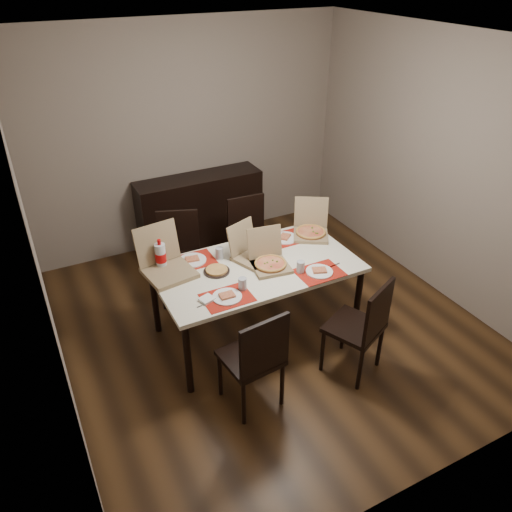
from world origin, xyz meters
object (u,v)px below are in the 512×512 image
object	(u,v)px
chair_far_left	(179,252)
pizza_box_center	(269,261)
dip_bowl	(258,249)
sideboard	(200,211)
chair_near_right	(363,325)
dining_table	(256,272)
chair_far_right	(250,236)
chair_near_left	(256,357)
soda_bottle	(161,256)

from	to	relation	value
chair_far_left	pizza_box_center	bearing A→B (deg)	-62.37
chair_far_left	dip_bowl	xyz separation A→B (m)	(0.55, -0.69, 0.25)
sideboard	chair_near_right	size ratio (longest dim) A/B	1.61
dining_table	chair_far_right	size ratio (longest dim) A/B	1.94
dining_table	chair_near_left	distance (m)	0.94
dining_table	pizza_box_center	bearing A→B (deg)	-31.62
chair_far_left	dining_table	bearing A→B (deg)	-65.81
chair_near_right	dip_bowl	world-z (taller)	chair_near_right
chair_far_right	sideboard	bearing A→B (deg)	103.35
dining_table	soda_bottle	xyz separation A→B (m)	(-0.76, 0.34, 0.19)
chair_near_left	dining_table	bearing A→B (deg)	62.72
dip_bowl	soda_bottle	bearing A→B (deg)	172.79
chair_near_left	chair_far_left	bearing A→B (deg)	89.69
dip_bowl	soda_bottle	xyz separation A→B (m)	(-0.90, 0.11, 0.11)
dip_bowl	dining_table	bearing A→B (deg)	-120.93
dining_table	dip_bowl	size ratio (longest dim) A/B	13.68
chair_near_left	soda_bottle	size ratio (longest dim) A/B	3.20
chair_near_left	chair_near_right	world-z (taller)	same
sideboard	chair_near_left	world-z (taller)	chair_near_left
sideboard	dining_table	size ratio (longest dim) A/B	0.83
chair_far_right	pizza_box_center	distance (m)	1.05
chair_far_left	pizza_box_center	xyz separation A→B (m)	(0.51, -0.98, 0.29)
chair_near_right	dip_bowl	distance (m)	1.21
sideboard	chair_near_right	distance (m)	2.73
chair_far_right	pizza_box_center	xyz separation A→B (m)	(-0.29, -0.96, 0.29)
chair_near_left	dip_bowl	bearing A→B (deg)	61.91
chair_far_right	dip_bowl	world-z (taller)	chair_far_right
chair_near_right	soda_bottle	bearing A→B (deg)	136.73
chair_near_right	soda_bottle	size ratio (longest dim) A/B	3.20
chair_near_left	chair_near_right	xyz separation A→B (m)	(0.96, -0.06, 0.00)
sideboard	chair_far_right	distance (m)	0.95
chair_near_right	pizza_box_center	xyz separation A→B (m)	(-0.44, 0.82, 0.29)
dip_bowl	chair_near_right	bearing A→B (deg)	-70.10
chair_far_left	pizza_box_center	distance (m)	1.15
sideboard	dip_bowl	bearing A→B (deg)	-91.33
chair_near_left	dip_bowl	xyz separation A→B (m)	(0.56, 1.05, 0.25)
pizza_box_center	soda_bottle	distance (m)	0.95
pizza_box_center	soda_bottle	world-z (taller)	pizza_box_center
chair_near_left	dip_bowl	world-z (taller)	chair_near_left
sideboard	dip_bowl	xyz separation A→B (m)	(-0.04, -1.60, 0.32)
chair_near_right	soda_bottle	xyz separation A→B (m)	(-1.30, 1.22, 0.36)
chair_near_right	dip_bowl	bearing A→B (deg)	109.90
dining_table	dip_bowl	distance (m)	0.28
chair_far_left	soda_bottle	size ratio (longest dim) A/B	3.20
sideboard	chair_far_left	xyz separation A→B (m)	(-0.59, -0.90, 0.06)
sideboard	chair_near_left	size ratio (longest dim) A/B	1.61
chair_far_left	soda_bottle	bearing A→B (deg)	-120.96
chair_near_right	soda_bottle	world-z (taller)	soda_bottle
dining_table	pizza_box_center	world-z (taller)	pizza_box_center
sideboard	dip_bowl	distance (m)	1.63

